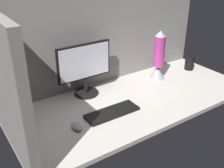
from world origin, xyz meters
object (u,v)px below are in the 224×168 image
at_px(keyboard, 112,112).
at_px(mug_black_travel, 189,63).
at_px(mouse, 76,126).
at_px(monitor, 85,67).
at_px(lava_lamp, 158,59).

relative_size(keyboard, mug_black_travel, 2.96).
bearing_deg(mouse, monitor, 55.49).
bearing_deg(keyboard, mouse, -175.73).
bearing_deg(keyboard, mug_black_travel, 13.41).
xyz_separation_m(mug_black_travel, lava_lamp, (-0.37, 0.02, 0.11)).
xyz_separation_m(keyboard, mug_black_travel, (1.00, 0.23, 0.05)).
height_order(keyboard, lava_lamp, lava_lamp).
xyz_separation_m(mouse, lava_lamp, (0.90, 0.27, 0.15)).
height_order(mouse, lava_lamp, lava_lamp).
bearing_deg(monitor, mug_black_travel, -6.66).
relative_size(monitor, keyboard, 1.13).
height_order(monitor, mouse, monitor).
bearing_deg(mug_black_travel, lava_lamp, 176.24).
bearing_deg(lava_lamp, keyboard, -158.41).
xyz_separation_m(keyboard, lava_lamp, (0.63, 0.25, 0.16)).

